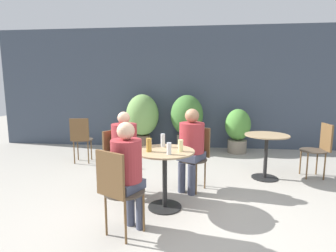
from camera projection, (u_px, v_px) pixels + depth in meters
The scene contains 19 objects.
ground_plane at pixel (183, 215), 3.18m from camera, with size 20.00×20.00×0.00m, color #9E998E.
storefront_wall at pixel (190, 88), 6.56m from camera, with size 10.00×0.06×3.00m.
cafe_table_near at pixel (165, 165), 3.31m from camera, with size 0.75×0.75×0.76m.
cafe_table_far at pixel (266, 147), 4.39m from camera, with size 0.72×0.72×0.76m.
bistro_chair_0 at pixel (196, 152), 3.98m from camera, with size 0.47×0.48×0.93m.
bistro_chair_1 at pixel (118, 156), 3.77m from camera, with size 0.48×0.47×0.93m.
bistro_chair_2 at pixel (117, 186), 2.63m from camera, with size 0.47×0.48×0.93m.
bistro_chair_3 at pixel (81, 136), 5.27m from camera, with size 0.43×0.45×0.93m.
bistro_chair_4 at pixel (320, 145), 4.44m from camera, with size 0.43×0.43×0.93m.
seated_person_0 at pixel (191, 143), 3.83m from camera, with size 0.44×0.45×1.23m.
seated_person_1 at pixel (125, 146), 3.66m from camera, with size 0.44×0.42×1.21m.
seated_person_2 at pixel (128, 167), 2.73m from camera, with size 0.38×0.40×1.19m.
beer_glass_0 at pixel (169, 149), 3.08m from camera, with size 0.06×0.06×0.14m.
beer_glass_1 at pixel (181, 146), 3.22m from camera, with size 0.06×0.06×0.15m.
beer_glass_2 at pixel (163, 140), 3.46m from camera, with size 0.06×0.06×0.18m.
beer_glass_3 at pixel (149, 145), 3.21m from camera, with size 0.07×0.07×0.17m.
potted_plant_0 at pixel (143, 117), 6.36m from camera, with size 0.79×0.79×1.36m.
potted_plant_1 at pixel (187, 119), 6.24m from camera, with size 0.77×0.77×1.35m.
potted_plant_2 at pixel (238, 129), 6.12m from camera, with size 0.59×0.59×1.03m.
Camera 1 is at (0.13, -2.98, 1.55)m, focal length 28.00 mm.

